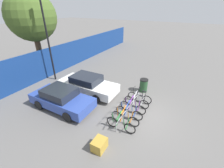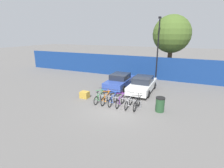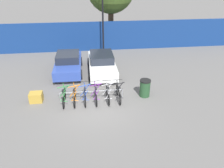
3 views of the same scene
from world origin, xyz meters
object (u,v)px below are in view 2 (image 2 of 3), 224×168
at_px(bicycle_green, 99,98).
at_px(bicycle_black, 137,104).
at_px(cargo_crate, 85,95).
at_px(bicycle_blue, 113,100).
at_px(lamp_post, 158,47).
at_px(bicycle_silver, 129,103).
at_px(tree_behind_hoarding, 172,34).
at_px(car_white, 142,84).
at_px(bike_rack, 118,99).
at_px(bicycle_orange, 106,99).
at_px(trash_bin, 160,104).
at_px(bicycle_purple, 120,101).
at_px(car_blue, 120,81).

relative_size(bicycle_green, bicycle_black, 1.00).
xyz_separation_m(bicycle_green, cargo_crate, (-1.58, 0.35, -0.10)).
height_order(bicycle_blue, lamp_post, lamp_post).
xyz_separation_m(bicycle_silver, cargo_crate, (-4.00, 0.35, -0.10)).
bearing_deg(tree_behind_hoarding, bicycle_black, -94.34).
bearing_deg(cargo_crate, car_white, 42.05).
relative_size(car_white, lamp_post, 0.67).
bearing_deg(bike_rack, bicycle_orange, -171.00).
distance_m(trash_bin, tree_behind_hoarding, 11.52).
height_order(bicycle_purple, bicycle_black, same).
bearing_deg(tree_behind_hoarding, lamp_post, -109.58).
bearing_deg(trash_bin, car_white, 120.79).
bearing_deg(bicycle_green, bicycle_silver, 0.30).
height_order(bicycle_purple, lamp_post, lamp_post).
relative_size(bicycle_silver, car_blue, 0.41).
distance_m(bike_rack, car_white, 3.89).
bearing_deg(bicycle_orange, lamp_post, 71.99).
relative_size(car_blue, tree_behind_hoarding, 0.58).
xyz_separation_m(bicycle_orange, lamp_post, (2.28, 7.97, 3.40)).
distance_m(bicycle_orange, lamp_post, 8.96).
height_order(bicycle_silver, bicycle_black, same).
relative_size(bicycle_blue, bicycle_purple, 1.00).
distance_m(bicycle_silver, bicycle_black, 0.62).
distance_m(bike_rack, tree_behind_hoarding, 11.81).
height_order(bicycle_orange, car_white, car_white).
xyz_separation_m(bike_rack, car_white, (0.88, 3.78, 0.21)).
distance_m(bicycle_orange, car_white, 4.35).
height_order(bike_rack, trash_bin, trash_bin).
relative_size(bicycle_green, lamp_post, 0.25).
bearing_deg(car_blue, lamp_post, 52.73).
relative_size(car_blue, cargo_crate, 6.02).
bearing_deg(cargo_crate, trash_bin, -1.08).
distance_m(bicycle_silver, tree_behind_hoarding, 11.85).
bearing_deg(bicycle_green, cargo_crate, 167.92).
xyz_separation_m(bicycle_purple, lamp_post, (1.10, 7.97, 3.40)).
xyz_separation_m(bicycle_silver, trash_bin, (2.19, 0.23, 0.14)).
xyz_separation_m(bicycle_blue, bicycle_black, (1.88, 0.00, 0.00)).
height_order(bicycle_silver, cargo_crate, bicycle_silver).
height_order(bicycle_purple, bicycle_silver, same).
height_order(bicycle_green, bicycle_black, same).
relative_size(bicycle_purple, tree_behind_hoarding, 0.23).
relative_size(car_blue, lamp_post, 0.62).
relative_size(trash_bin, cargo_crate, 1.47).
relative_size(bicycle_silver, trash_bin, 1.66).
relative_size(bicycle_blue, car_blue, 0.41).
bearing_deg(tree_behind_hoarding, bicycle_silver, -97.57).
bearing_deg(bike_rack, tree_behind_hoarding, 77.61).
distance_m(bicycle_green, trash_bin, 4.62).
xyz_separation_m(trash_bin, tree_behind_hoarding, (-0.76, 10.54, 4.57)).
bearing_deg(trash_bin, bicycle_green, -177.15).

